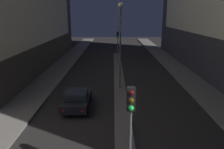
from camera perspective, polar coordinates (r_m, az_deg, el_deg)
median_strip at (r=23.66m, az=1.91°, el=-1.86°), size 1.13×34.67×0.14m
traffic_light_near at (r=8.39m, az=4.87°, el=-11.00°), size 0.32×0.42×4.44m
traffic_light_mid at (r=33.08m, az=1.48°, el=9.05°), size 0.32×0.42×4.44m
street_lamp at (r=20.54m, az=2.20°, el=10.41°), size 0.47×0.47×8.01m
car_left_lane at (r=17.31m, az=-9.09°, el=-6.30°), size 1.90×4.10×1.51m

